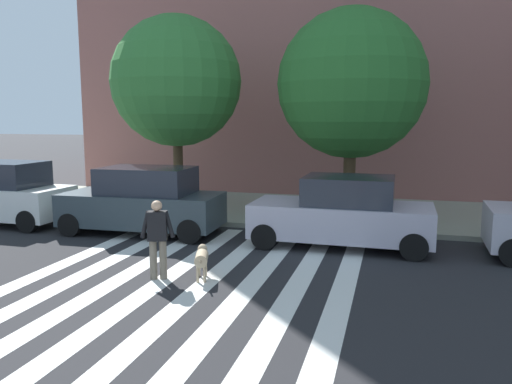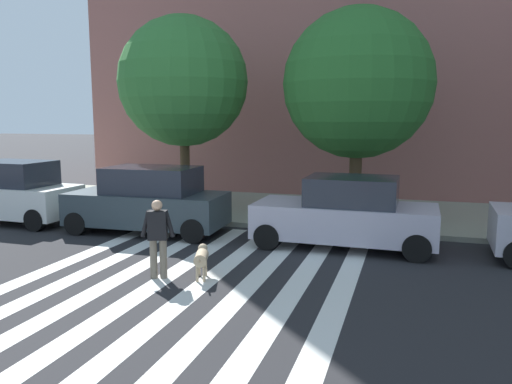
{
  "view_description": "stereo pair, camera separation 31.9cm",
  "coord_description": "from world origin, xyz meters",
  "px_view_note": "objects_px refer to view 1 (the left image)",
  "views": [
    {
      "loc": [
        3.76,
        -1.24,
        3.28
      ],
      "look_at": [
        1.06,
        8.59,
        1.77
      ],
      "focal_mm": 35.11,
      "sensor_mm": 36.0,
      "label": 1
    },
    {
      "loc": [
        4.07,
        -1.15,
        3.28
      ],
      "look_at": [
        1.06,
        8.59,
        1.77
      ],
      "focal_mm": 35.11,
      "sensor_mm": 36.0,
      "label": 2
    }
  ],
  "objects_px": {
    "street_tree_nearest": "(176,82)",
    "parked_car_near_curb": "(3,194)",
    "parked_car_third_in_line": "(343,213)",
    "parked_car_behind_first": "(143,201)",
    "dog_on_leash": "(202,258)",
    "pedestrian_dog_walker": "(158,235)",
    "street_tree_middle": "(352,84)"
  },
  "relations": [
    {
      "from": "parked_car_behind_first",
      "to": "dog_on_leash",
      "type": "bearing_deg",
      "value": -47.63
    },
    {
      "from": "parked_car_behind_first",
      "to": "pedestrian_dog_walker",
      "type": "bearing_deg",
      "value": -58.32
    },
    {
      "from": "parked_car_near_curb",
      "to": "pedestrian_dog_walker",
      "type": "relative_size",
      "value": 2.58
    },
    {
      "from": "parked_car_behind_first",
      "to": "parked_car_near_curb",
      "type": "bearing_deg",
      "value": -179.97
    },
    {
      "from": "parked_car_near_curb",
      "to": "street_tree_middle",
      "type": "xyz_separation_m",
      "value": [
        10.35,
        3.16,
        3.38
      ]
    },
    {
      "from": "street_tree_middle",
      "to": "dog_on_leash",
      "type": "xyz_separation_m",
      "value": [
        -2.4,
        -6.59,
        -3.87
      ]
    },
    {
      "from": "street_tree_nearest",
      "to": "parked_car_near_curb",
      "type": "bearing_deg",
      "value": -144.12
    },
    {
      "from": "parked_car_third_in_line",
      "to": "parked_car_near_curb",
      "type": "bearing_deg",
      "value": 180.0
    },
    {
      "from": "street_tree_middle",
      "to": "dog_on_leash",
      "type": "distance_m",
      "value": 8.01
    },
    {
      "from": "pedestrian_dog_walker",
      "to": "parked_car_third_in_line",
      "type": "bearing_deg",
      "value": 47.69
    },
    {
      "from": "parked_car_third_in_line",
      "to": "pedestrian_dog_walker",
      "type": "height_order",
      "value": "parked_car_third_in_line"
    },
    {
      "from": "dog_on_leash",
      "to": "street_tree_nearest",
      "type": "bearing_deg",
      "value": 117.58
    },
    {
      "from": "street_tree_middle",
      "to": "pedestrian_dog_walker",
      "type": "height_order",
      "value": "street_tree_middle"
    },
    {
      "from": "parked_car_near_curb",
      "to": "street_tree_middle",
      "type": "bearing_deg",
      "value": 16.97
    },
    {
      "from": "parked_car_behind_first",
      "to": "parked_car_third_in_line",
      "type": "bearing_deg",
      "value": -0.02
    },
    {
      "from": "street_tree_nearest",
      "to": "dog_on_leash",
      "type": "xyz_separation_m",
      "value": [
        3.48,
        -6.67,
        -4.06
      ]
    },
    {
      "from": "street_tree_nearest",
      "to": "pedestrian_dog_walker",
      "type": "distance_m",
      "value": 8.23
    },
    {
      "from": "parked_car_third_in_line",
      "to": "street_tree_nearest",
      "type": "bearing_deg",
      "value": 151.67
    },
    {
      "from": "street_tree_middle",
      "to": "pedestrian_dog_walker",
      "type": "relative_size",
      "value": 3.94
    },
    {
      "from": "parked_car_behind_first",
      "to": "parked_car_third_in_line",
      "type": "height_order",
      "value": "parked_car_behind_first"
    },
    {
      "from": "street_tree_middle",
      "to": "dog_on_leash",
      "type": "relative_size",
      "value": 6.75
    },
    {
      "from": "street_tree_middle",
      "to": "dog_on_leash",
      "type": "height_order",
      "value": "street_tree_middle"
    },
    {
      "from": "parked_car_behind_first",
      "to": "parked_car_third_in_line",
      "type": "distance_m",
      "value": 5.65
    },
    {
      "from": "street_tree_nearest",
      "to": "street_tree_middle",
      "type": "height_order",
      "value": "street_tree_nearest"
    },
    {
      "from": "parked_car_third_in_line",
      "to": "street_tree_nearest",
      "type": "height_order",
      "value": "street_tree_nearest"
    },
    {
      "from": "parked_car_near_curb",
      "to": "parked_car_third_in_line",
      "type": "height_order",
      "value": "parked_car_near_curb"
    },
    {
      "from": "parked_car_behind_first",
      "to": "street_tree_nearest",
      "type": "height_order",
      "value": "street_tree_nearest"
    },
    {
      "from": "street_tree_nearest",
      "to": "parked_car_behind_first",
      "type": "bearing_deg",
      "value": -83.79
    },
    {
      "from": "parked_car_near_curb",
      "to": "street_tree_middle",
      "type": "distance_m",
      "value": 11.34
    },
    {
      "from": "parked_car_near_curb",
      "to": "dog_on_leash",
      "type": "relative_size",
      "value": 4.42
    },
    {
      "from": "parked_car_third_in_line",
      "to": "dog_on_leash",
      "type": "distance_m",
      "value": 4.28
    },
    {
      "from": "parked_car_third_in_line",
      "to": "street_tree_middle",
      "type": "relative_size",
      "value": 0.71
    }
  ]
}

